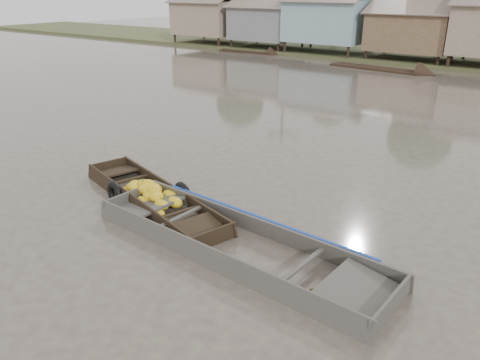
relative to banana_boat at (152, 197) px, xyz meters
The scene contains 3 objects.
ground 1.51m from the banana_boat, 19.98° to the right, with size 120.00×120.00×0.00m, color #4A4139.
banana_boat is the anchor object (origin of this frame).
viewer_boat 3.29m from the banana_boat, 10.99° to the right, with size 7.20×2.27×0.57m.
Camera 1 is at (7.02, -7.18, 5.28)m, focal length 35.00 mm.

